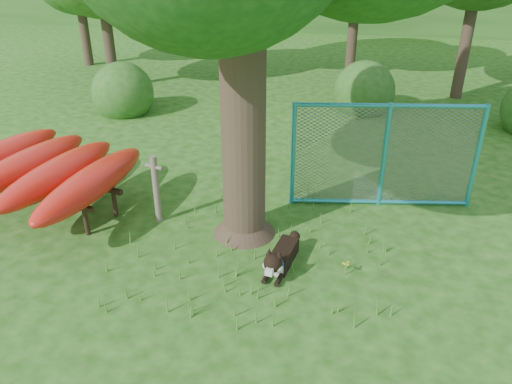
# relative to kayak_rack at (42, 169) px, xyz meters

# --- Properties ---
(ground) EXTENTS (80.00, 80.00, 0.00)m
(ground) POSITION_rel_kayak_rack_xyz_m (3.99, -1.68, -0.83)
(ground) COLOR #1B4D0F
(ground) RESTS_ON ground
(wooden_post) EXTENTS (0.36, 0.16, 1.30)m
(wooden_post) POSITION_rel_kayak_rack_xyz_m (2.27, -0.06, -0.15)
(wooden_post) COLOR brown
(wooden_post) RESTS_ON ground
(kayak_rack) EXTENTS (3.67, 3.95, 1.09)m
(kayak_rack) POSITION_rel_kayak_rack_xyz_m (0.00, 0.00, 0.00)
(kayak_rack) COLOR black
(kayak_rack) RESTS_ON ground
(husky_dog) EXTENTS (0.47, 1.26, 0.57)m
(husky_dog) POSITION_rel_kayak_rack_xyz_m (4.70, -1.13, -0.63)
(husky_dog) COLOR black
(husky_dog) RESTS_ON ground
(fence_section) EXTENTS (3.51, 0.63, 3.44)m
(fence_section) POSITION_rel_kayak_rack_xyz_m (6.30, 1.36, 0.20)
(fence_section) COLOR teal
(fence_section) RESTS_ON ground
(wildflower_clump) EXTENTS (0.11, 0.10, 0.24)m
(wildflower_clump) POSITION_rel_kayak_rack_xyz_m (5.72, -1.10, -0.64)
(wildflower_clump) COLOR #4A852B
(wildflower_clump) RESTS_ON ground
(shrub_left) EXTENTS (1.80, 1.80, 1.80)m
(shrub_left) POSITION_rel_kayak_rack_xyz_m (-1.01, 5.82, -0.83)
(shrub_left) COLOR #25581C
(shrub_left) RESTS_ON ground
(shrub_mid) EXTENTS (1.80, 1.80, 1.80)m
(shrub_mid) POSITION_rel_kayak_rack_xyz_m (5.99, 7.32, -0.83)
(shrub_mid) COLOR #25581C
(shrub_mid) RESTS_ON ground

